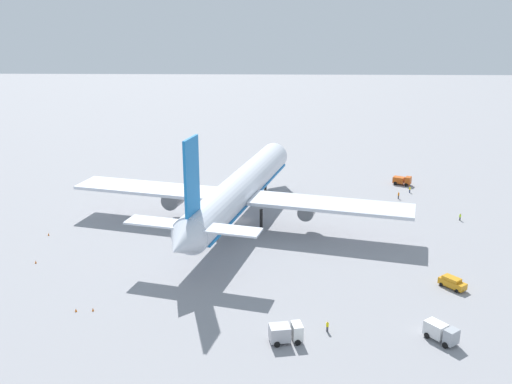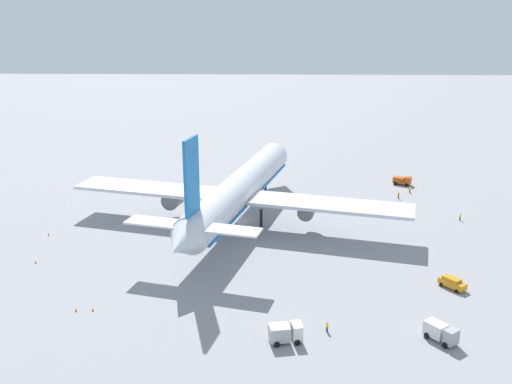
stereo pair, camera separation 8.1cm
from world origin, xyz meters
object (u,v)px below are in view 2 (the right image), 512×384
airliner (239,190)px  traffic_cone_4 (76,310)px  ground_worker_0 (460,217)px  traffic_cone_1 (93,309)px  ground_worker_3 (327,326)px  ground_worker_2 (399,195)px  service_truck_0 (441,332)px  ground_worker_1 (410,190)px  service_truck_2 (402,180)px  service_van (452,283)px  traffic_cone_0 (36,262)px  traffic_cone_3 (49,234)px  service_truck_1 (285,332)px

airliner → traffic_cone_4: 47.81m
ground_worker_0 → traffic_cone_1: (-43.20, 71.60, -0.55)m
ground_worker_3 → traffic_cone_4: (5.00, 39.63, -0.60)m
ground_worker_2 → ground_worker_3: ground_worker_2 is taller
service_truck_0 → ground_worker_1: (71.19, -11.66, -0.64)m
service_truck_2 → service_van: bearing=175.8°
service_truck_0 → traffic_cone_1: service_truck_0 is taller
service_truck_2 → traffic_cone_0: (-53.09, 80.58, -1.01)m
airliner → traffic_cone_1: (-40.43, 21.31, -7.47)m
traffic_cone_3 → traffic_cone_4: size_ratio=1.00×
service_truck_1 → traffic_cone_4: service_truck_1 is taller
ground_worker_2 → traffic_cone_0: 87.15m
service_truck_0 → traffic_cone_4: bearing=82.8°
airliner → service_van: size_ratio=15.62×
ground_worker_1 → ground_worker_2: ground_worker_2 is taller
ground_worker_1 → ground_worker_3: (-69.08, 27.90, 0.04)m
service_truck_0 → ground_worker_3: service_truck_0 is taller
airliner → ground_worker_1: (23.40, -43.55, -6.91)m
airliner → traffic_cone_1: size_ratio=137.52×
ground_worker_1 → airliner: bearing=118.2°
service_van → traffic_cone_0: service_van is taller
service_truck_2 → ground_worker_3: bearing=160.2°
ground_worker_1 → ground_worker_3: size_ratio=0.95×
ground_worker_3 → traffic_cone_1: 37.34m
service_truck_2 → ground_worker_3: (-76.12, 27.41, -0.41)m
ground_worker_0 → traffic_cone_4: size_ratio=2.96×
airliner → ground_worker_2: 44.00m
service_truck_2 → traffic_cone_3: bearing=115.2°
service_truck_2 → traffic_cone_3: (-39.12, 83.28, -1.01)m
service_van → ground_worker_0: 35.66m
ground_worker_1 → traffic_cone_0: (-46.05, 81.06, -0.56)m
service_truck_2 → ground_worker_0: 28.60m
service_truck_1 → ground_worker_0: size_ratio=3.13×
traffic_cone_1 → traffic_cone_0: bearing=42.3°
ground_worker_1 → traffic_cone_4: bearing=133.5°
service_van → ground_worker_3: bearing=122.8°
service_van → ground_worker_1: service_van is taller
ground_worker_0 → traffic_cone_3: ground_worker_0 is taller
ground_worker_0 → ground_worker_1: size_ratio=0.99×
service_truck_1 → traffic_cone_3: 63.63m
airliner → ground_worker_3: 48.78m
ground_worker_0 → ground_worker_2: 18.75m
service_truck_1 → traffic_cone_4: bearing=76.6°
service_truck_0 → ground_worker_3: bearing=82.6°
service_truck_1 → traffic_cone_0: (25.96, 46.82, -1.26)m
airliner → ground_worker_1: airliner is taller
service_truck_0 → service_truck_1: 22.60m
service_truck_0 → service_truck_2: bearing=-8.1°
traffic_cone_3 → service_truck_0: bearing=-118.5°
traffic_cone_1 → ground_worker_3: bearing=-98.1°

